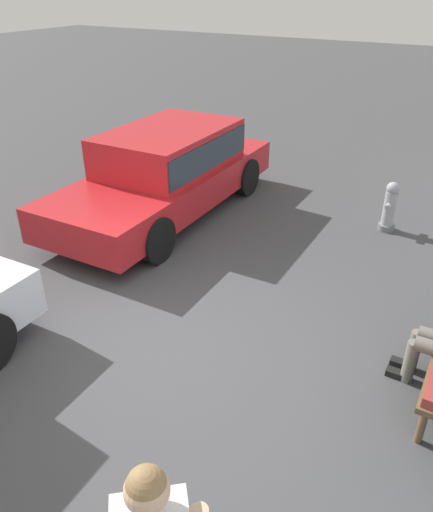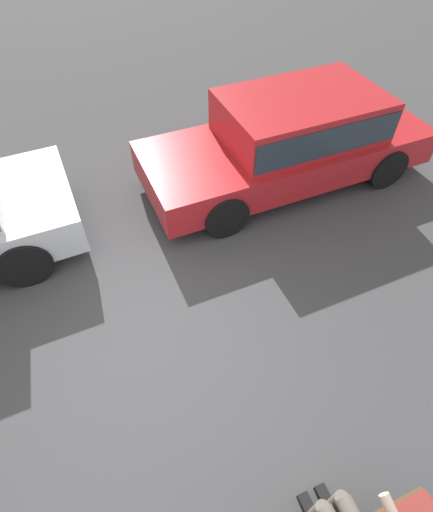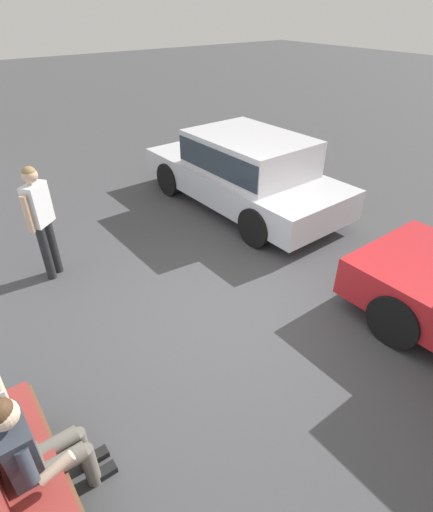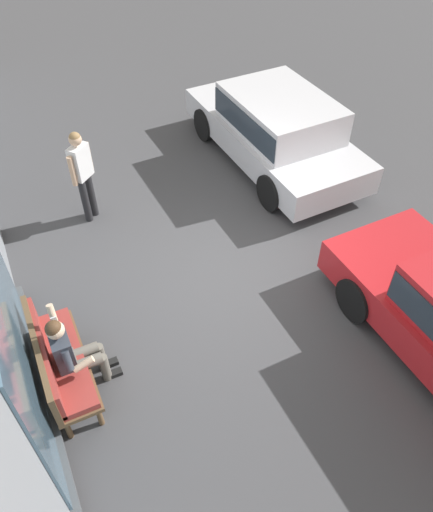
{
  "view_description": "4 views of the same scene",
  "coord_description": "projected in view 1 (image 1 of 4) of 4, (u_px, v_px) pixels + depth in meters",
  "views": [
    {
      "loc": [
        3.32,
        2.6,
        3.58
      ],
      "look_at": [
        -0.6,
        0.32,
        1.02
      ],
      "focal_mm": 35.0,
      "sensor_mm": 36.0,
      "label": 1
    },
    {
      "loc": [
        0.11,
        2.6,
        4.21
      ],
      "look_at": [
        -0.92,
        0.12,
        1.2
      ],
      "focal_mm": 28.0,
      "sensor_mm": 36.0,
      "label": 2
    },
    {
      "loc": [
        -3.24,
        2.6,
        3.58
      ],
      "look_at": [
        -0.26,
        0.41,
        1.18
      ],
      "focal_mm": 28.0,
      "sensor_mm": 36.0,
      "label": 3
    },
    {
      "loc": [
        -4.99,
        2.6,
        5.86
      ],
      "look_at": [
        -0.48,
        0.44,
        0.93
      ],
      "focal_mm": 35.0,
      "sensor_mm": 36.0,
      "label": 4
    }
  ],
  "objects": [
    {
      "name": "fire_hydrant",
      "position": [
        390.0,
        207.0,
        7.85
      ],
      "size": [
        0.38,
        0.26,
        0.81
      ],
      "color": "slate",
      "rests_on": "ground_plane"
    },
    {
      "name": "parked_car_near",
      "position": [
        167.0,
        168.0,
        8.29
      ],
      "size": [
        4.65,
        1.92,
        1.42
      ],
      "color": "red",
      "rests_on": "ground_plane"
    },
    {
      "name": "ground_plane",
      "position": [
        163.0,
        354.0,
        5.4
      ],
      "size": [
        60.0,
        60.0,
        0.0
      ],
      "primitive_type": "plane",
      "color": "#424244"
    }
  ]
}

